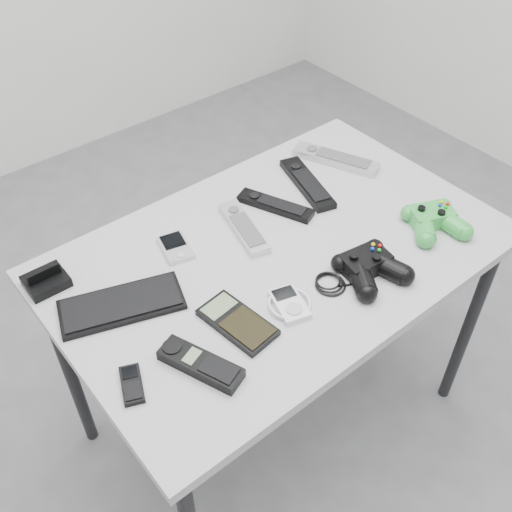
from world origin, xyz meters
TOP-DOWN VIEW (x-y plane):
  - floor at (0.00, 0.00)m, footprint 3.50×3.50m
  - desk at (-0.00, -0.02)m, footprint 1.05×0.67m
  - pda_keyboard at (-0.38, 0.06)m, footprint 0.28×0.19m
  - dock_bracket at (-0.47, 0.22)m, footprint 0.09×0.08m
  - pda at (-0.19, 0.14)m, footprint 0.08×0.11m
  - remote_silver_a at (-0.02, 0.09)m, footprint 0.10×0.21m
  - remote_black_a at (0.09, 0.11)m, footprint 0.12×0.20m
  - remote_black_b at (0.22, 0.13)m, footprint 0.12×0.23m
  - remote_silver_b at (0.35, 0.16)m, footprint 0.15×0.24m
  - mobile_phone at (-0.46, -0.13)m, footprint 0.07×0.09m
  - cordless_handset at (-0.34, -0.17)m, footprint 0.11×0.18m
  - calculator at (-0.22, -0.13)m, footprint 0.10×0.18m
  - mp3_player at (-0.10, -0.16)m, footprint 0.12×0.12m
  - controller_black at (0.10, -0.20)m, footprint 0.28×0.20m
  - controller_green at (0.34, -0.19)m, footprint 0.19×0.20m

SIDE VIEW (x-z plane):
  - floor at x=0.00m, z-range 0.00..0.00m
  - desk at x=0.00m, z-range 0.29..0.99m
  - mobile_phone at x=-0.46m, z-range 0.70..0.72m
  - pda at x=-0.19m, z-range 0.70..0.72m
  - pda_keyboard at x=-0.38m, z-range 0.70..0.72m
  - calculator at x=-0.22m, z-range 0.70..0.72m
  - mp3_player at x=-0.10m, z-range 0.70..0.72m
  - remote_black_a at x=0.09m, z-range 0.70..0.72m
  - remote_black_b at x=0.22m, z-range 0.70..0.72m
  - remote_silver_a at x=-0.02m, z-range 0.70..0.72m
  - remote_silver_b at x=0.35m, z-range 0.70..0.73m
  - cordless_handset at x=-0.34m, z-range 0.70..0.73m
  - dock_bracket at x=-0.47m, z-range 0.70..0.75m
  - controller_green at x=0.34m, z-range 0.70..0.75m
  - controller_black at x=0.10m, z-range 0.70..0.75m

